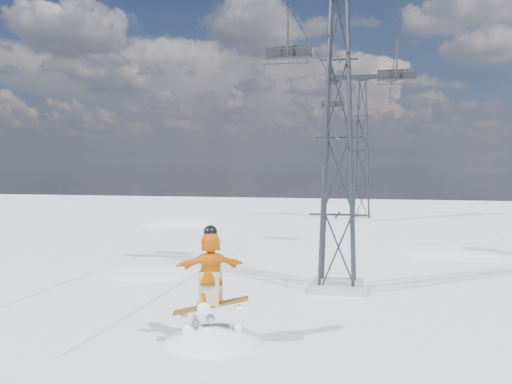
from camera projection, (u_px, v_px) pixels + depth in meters
ground at (275, 366)px, 12.92m from camera, size 120.00×120.00×0.00m
lift_tower_near at (338, 139)px, 20.26m from camera, size 5.20×1.80×11.43m
lift_tower_far at (362, 151)px, 44.64m from camera, size 5.20×1.80×11.43m
haul_cables at (355, 49)px, 31.19m from camera, size 4.46×51.00×0.06m
lift_chair_near at (288, 54)px, 22.78m from camera, size 1.89×0.54×2.34m
lift_chair_mid at (397, 76)px, 28.43m from camera, size 1.92×0.55×2.38m
lift_chair_far at (333, 105)px, 43.75m from camera, size 1.82×0.52×2.26m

